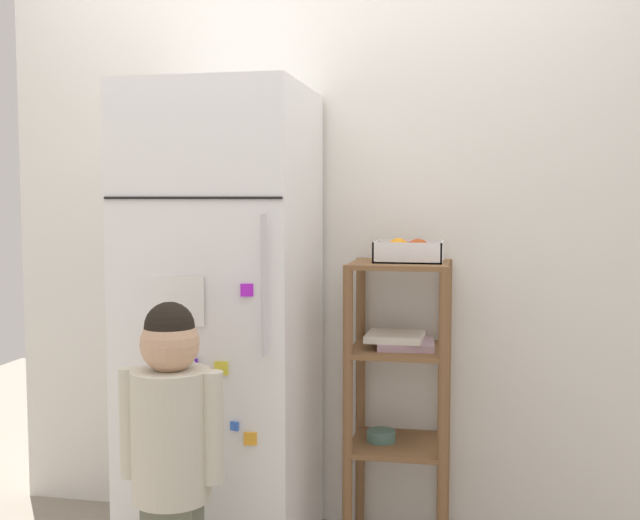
{
  "coord_description": "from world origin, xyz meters",
  "views": [
    {
      "loc": [
        0.59,
        -2.64,
        1.3
      ],
      "look_at": [
        0.07,
        0.02,
        1.09
      ],
      "focal_mm": 43.46,
      "sensor_mm": 36.0,
      "label": 1
    }
  ],
  "objects_px": {
    "pantry_shelf_unit": "(399,375)",
    "fruit_bin": "(410,251)",
    "refrigerator": "(224,324)",
    "child_standing": "(171,434)"
  },
  "relations": [
    {
      "from": "pantry_shelf_unit",
      "to": "fruit_bin",
      "type": "height_order",
      "value": "fruit_bin"
    },
    {
      "from": "child_standing",
      "to": "pantry_shelf_unit",
      "type": "xyz_separation_m",
      "value": [
        0.61,
        0.68,
        0.05
      ]
    },
    {
      "from": "child_standing",
      "to": "pantry_shelf_unit",
      "type": "relative_size",
      "value": 0.93
    },
    {
      "from": "refrigerator",
      "to": "pantry_shelf_unit",
      "type": "relative_size",
      "value": 1.58
    },
    {
      "from": "refrigerator",
      "to": "child_standing",
      "type": "xyz_separation_m",
      "value": [
        0.01,
        -0.54,
        -0.24
      ]
    },
    {
      "from": "fruit_bin",
      "to": "child_standing",
      "type": "bearing_deg",
      "value": -133.08
    },
    {
      "from": "pantry_shelf_unit",
      "to": "fruit_bin",
      "type": "relative_size",
      "value": 4.37
    },
    {
      "from": "child_standing",
      "to": "fruit_bin",
      "type": "height_order",
      "value": "fruit_bin"
    },
    {
      "from": "refrigerator",
      "to": "fruit_bin",
      "type": "distance_m",
      "value": 0.73
    },
    {
      "from": "child_standing",
      "to": "pantry_shelf_unit",
      "type": "distance_m",
      "value": 0.92
    }
  ]
}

